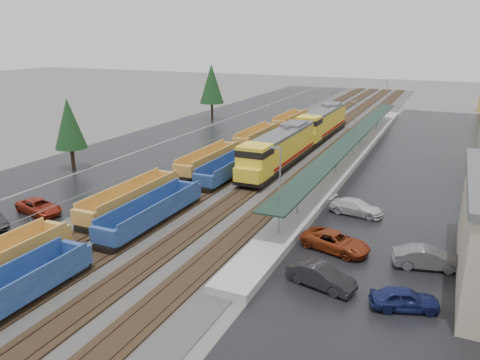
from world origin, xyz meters
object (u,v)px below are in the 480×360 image
at_px(parked_car_west_c, 39,207).
at_px(well_string_blue, 152,213).
at_px(parked_car_east_e, 427,258).
at_px(parked_car_east_d, 405,299).
at_px(well_string_yellow, 176,177).
at_px(parked_car_east_c, 356,207).
at_px(locomotive_trail, 322,123).
at_px(parked_car_east_a, 321,276).
at_px(parked_car_east_b, 336,242).
at_px(locomotive_lead, 278,150).

bearing_deg(parked_car_west_c, well_string_blue, -67.38).
bearing_deg(parked_car_east_e, parked_car_east_d, 158.05).
xyz_separation_m(well_string_yellow, well_string_blue, (4.00, -10.32, -0.01)).
relative_size(parked_car_east_c, parked_car_east_e, 1.05).
bearing_deg(locomotive_trail, parked_car_east_a, -75.00).
relative_size(locomotive_trail, parked_car_east_c, 4.32).
xyz_separation_m(locomotive_trail, parked_car_west_c, (-15.42, -45.02, -1.90)).
height_order(well_string_blue, parked_car_east_d, well_string_blue).
bearing_deg(parked_car_east_b, well_string_blue, 110.75).
xyz_separation_m(locomotive_trail, well_string_yellow, (-8.00, -32.44, -1.47)).
bearing_deg(parked_car_east_b, parked_car_east_a, -160.62).
relative_size(parked_car_east_c, parked_car_east_d, 1.21).
height_order(well_string_blue, parked_car_east_c, well_string_blue).
bearing_deg(well_string_yellow, parked_car_east_c, -0.69).
relative_size(parked_car_west_c, parked_car_east_e, 1.05).
relative_size(parked_car_east_a, parked_car_east_b, 0.87).
height_order(well_string_yellow, parked_car_west_c, well_string_yellow).
bearing_deg(locomotive_trail, locomotive_lead, -90.00).
height_order(parked_car_east_b, parked_car_east_e, parked_car_east_e).
bearing_deg(well_string_blue, parked_car_east_b, 5.42).
xyz_separation_m(locomotive_lead, parked_car_east_d, (18.07, -26.69, -1.89)).
bearing_deg(parked_car_east_d, parked_car_east_c, 2.86).
bearing_deg(parked_car_east_b, parked_car_east_c, 15.84).
height_order(well_string_yellow, parked_car_east_b, well_string_yellow).
xyz_separation_m(locomotive_lead, well_string_yellow, (-8.00, -11.44, -1.47)).
bearing_deg(parked_car_east_a, locomotive_trail, 29.31).
height_order(locomotive_lead, well_string_yellow, locomotive_lead).
bearing_deg(parked_car_east_a, well_string_yellow, 68.84).
relative_size(locomotive_trail, parked_car_east_a, 4.60).
xyz_separation_m(locomotive_lead, parked_car_east_c, (12.14, -11.69, -1.87)).
xyz_separation_m(well_string_yellow, parked_car_east_c, (20.14, -0.24, -0.40)).
relative_size(well_string_yellow, parked_car_east_a, 19.85).
relative_size(parked_car_west_c, parked_car_east_c, 1.00).
height_order(parked_car_east_a, parked_car_east_e, parked_car_east_e).
height_order(locomotive_lead, parked_car_west_c, locomotive_lead).
xyz_separation_m(parked_car_east_b, parked_car_east_d, (5.86, -6.46, -0.05)).
bearing_deg(locomotive_lead, parked_car_east_d, -55.90).
height_order(locomotive_lead, well_string_blue, locomotive_lead).
bearing_deg(well_string_yellow, locomotive_trail, 76.15).
height_order(locomotive_trail, parked_car_east_c, locomotive_trail).
bearing_deg(well_string_blue, parked_car_east_e, 3.57).
bearing_deg(parked_car_east_c, parked_car_east_a, -171.05).
bearing_deg(well_string_blue, parked_car_east_a, -14.75).
distance_m(locomotive_lead, parked_car_east_a, 29.10).
distance_m(locomotive_trail, parked_car_east_c, 34.92).
relative_size(locomotive_trail, well_string_yellow, 0.23).
distance_m(locomotive_trail, parked_car_east_d, 51.04).
xyz_separation_m(well_string_yellow, parked_car_east_a, (20.63, -14.70, -0.36)).
xyz_separation_m(locomotive_trail, parked_car_east_c, (12.14, -32.69, -1.87)).
height_order(locomotive_trail, parked_car_east_b, locomotive_trail).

